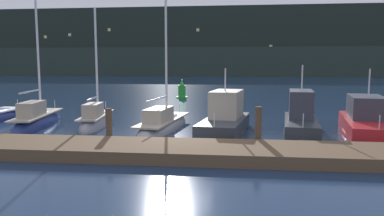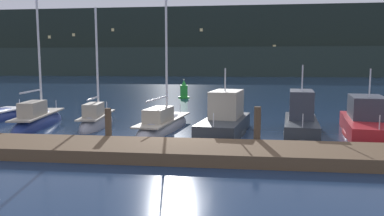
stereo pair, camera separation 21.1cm
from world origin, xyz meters
name	(u,v)px [view 1 (the left image)]	position (x,y,z in m)	size (l,w,h in m)	color
ground_plane	(183,145)	(0.00, 0.00, 0.00)	(400.00, 400.00, 0.00)	#192D4C
dock	(176,151)	(0.00, -2.08, 0.23)	(40.16, 2.80, 0.45)	brown
mooring_pile_2	(109,127)	(-3.16, -0.43, 0.80)	(0.28, 0.28, 1.59)	#4C3D2D
mooring_pile_3	(258,128)	(3.16, -0.43, 0.88)	(0.28, 0.28, 1.75)	#4C3D2D
sailboat_berth_3	(38,124)	(-8.74, 3.77, 0.14)	(2.40, 6.62, 9.18)	navy
sailboat_berth_4	(96,124)	(-5.54, 4.29, 0.11)	(1.95, 5.44, 7.41)	gray
sailboat_berth_5	(163,126)	(-1.59, 3.71, 0.14)	(2.48, 7.07, 11.03)	gray
motorboat_berth_6	(225,125)	(1.71, 2.95, 0.40)	(2.93, 6.15, 3.78)	#2D3338
motorboat_berth_7	(300,125)	(5.50, 3.36, 0.39)	(2.43, 6.06, 3.96)	#2D3338
motorboat_berth_8	(367,127)	(8.71, 3.37, 0.35)	(3.44, 7.18, 3.73)	red
channel_buoy	(182,91)	(-3.04, 21.13, 0.71)	(1.11, 1.11, 1.92)	green
hillside_backdrop	(224,45)	(-1.01, 93.62, 8.63)	(240.00, 23.00, 18.73)	#1E2823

